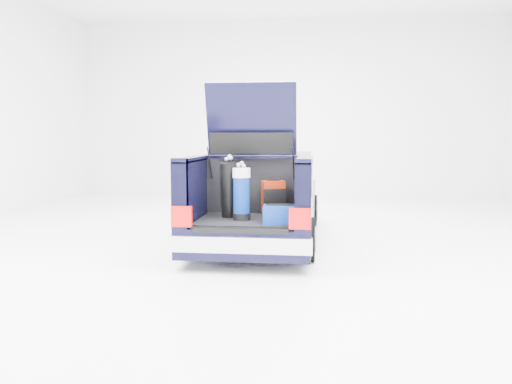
# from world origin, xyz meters

# --- Properties ---
(ground) EXTENTS (14.00, 14.00, 0.00)m
(ground) POSITION_xyz_m (0.00, 0.00, 0.00)
(ground) COLOR white
(ground) RESTS_ON ground
(car) EXTENTS (1.87, 4.65, 2.47)m
(car) POSITION_xyz_m (-0.00, 0.11, 0.67)
(car) COLOR black
(car) RESTS_ON ground
(red_suitcase) EXTENTS (0.36, 0.29, 0.52)m
(red_suitcase) POSITION_xyz_m (0.32, -1.09, 0.84)
(red_suitcase) COLOR #721603
(red_suitcase) RESTS_ON car
(black_golf_bag) EXTENTS (0.26, 0.35, 0.86)m
(black_golf_bag) POSITION_xyz_m (-0.27, -1.38, 0.99)
(black_golf_bag) COLOR black
(black_golf_bag) RESTS_ON car
(blue_golf_bag) EXTENTS (0.31, 0.31, 0.79)m
(blue_golf_bag) POSITION_xyz_m (-0.06, -1.57, 0.96)
(blue_golf_bag) COLOR black
(blue_golf_bag) RESTS_ON car
(blue_duffel) EXTENTS (0.51, 0.35, 0.26)m
(blue_duffel) POSITION_xyz_m (0.50, -1.82, 0.72)
(blue_duffel) COLOR navy
(blue_duffel) RESTS_ON car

